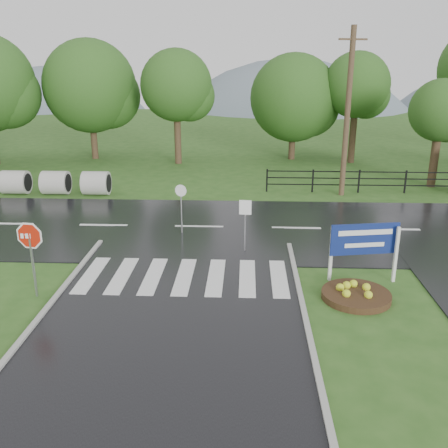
{
  "coord_description": "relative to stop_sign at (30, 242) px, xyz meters",
  "views": [
    {
      "loc": [
        1.92,
        -9.44,
        6.65
      ],
      "look_at": [
        1.22,
        6.0,
        1.5
      ],
      "focal_mm": 40.0,
      "sensor_mm": 36.0,
      "label": 1
    }
  ],
  "objects": [
    {
      "name": "entrance_tree_left",
      "position": [
        16.17,
        13.96,
        2.33
      ],
      "size": [
        3.23,
        3.23,
        5.7
      ],
      "color": "#3D2B1C",
      "rests_on": "ground"
    },
    {
      "name": "reg_sign_small",
      "position": [
        6.09,
        3.83,
        -0.31
      ],
      "size": [
        0.43,
        0.07,
        1.94
      ],
      "color": "#939399",
      "rests_on": "ground"
    },
    {
      "name": "stop_sign",
      "position": [
        0.0,
        0.0,
        0.0
      ],
      "size": [
        1.07,
        0.18,
        2.43
      ],
      "color": "#939399",
      "rests_on": "ground"
    },
    {
      "name": "main_road",
      "position": [
        4.18,
        6.46,
        -1.7
      ],
      "size": [
        90.0,
        8.0,
        0.04
      ],
      "primitive_type": "cube",
      "color": "black",
      "rests_on": "ground"
    },
    {
      "name": "crosswalk",
      "position": [
        4.18,
        1.46,
        -1.64
      ],
      "size": [
        6.5,
        2.8,
        0.02
      ],
      "color": "silver",
      "rests_on": "ground"
    },
    {
      "name": "treeline",
      "position": [
        5.18,
        20.46,
        -1.7
      ],
      "size": [
        83.2,
        5.2,
        10.0
      ],
      "color": "#234D18",
      "rests_on": "ground"
    },
    {
      "name": "hills",
      "position": [
        7.67,
        61.46,
        -17.24
      ],
      "size": [
        102.0,
        48.0,
        48.0
      ],
      "color": "slate",
      "rests_on": "ground"
    },
    {
      "name": "fence_west",
      "position": [
        11.93,
        12.46,
        -0.98
      ],
      "size": [
        9.58,
        0.08,
        1.2
      ],
      "color": "black",
      "rests_on": "ground"
    },
    {
      "name": "utility_pole_east",
      "position": [
        10.98,
        11.96,
        2.42
      ],
      "size": [
        1.41,
        0.48,
        8.12
      ],
      "color": "#473523",
      "rests_on": "ground"
    },
    {
      "name": "estate_billboard",
      "position": [
        9.75,
        1.51,
        -0.4
      ],
      "size": [
        2.14,
        0.42,
        1.89
      ],
      "color": "silver",
      "rests_on": "ground"
    },
    {
      "name": "reg_sign_round",
      "position": [
        3.58,
        5.62,
        -0.4
      ],
      "size": [
        0.46,
        0.14,
        2.02
      ],
      "color": "#939399",
      "rests_on": "ground"
    },
    {
      "name": "ground",
      "position": [
        4.18,
        -3.54,
        -1.7
      ],
      "size": [
        120.0,
        120.0,
        0.0
      ],
      "primitive_type": "plane",
      "color": "#2C561C",
      "rests_on": "ground"
    },
    {
      "name": "flower_bed",
      "position": [
        9.34,
        0.26,
        -1.56
      ],
      "size": [
        1.99,
        1.99,
        0.4
      ],
      "color": "#332111",
      "rests_on": "ground"
    }
  ]
}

